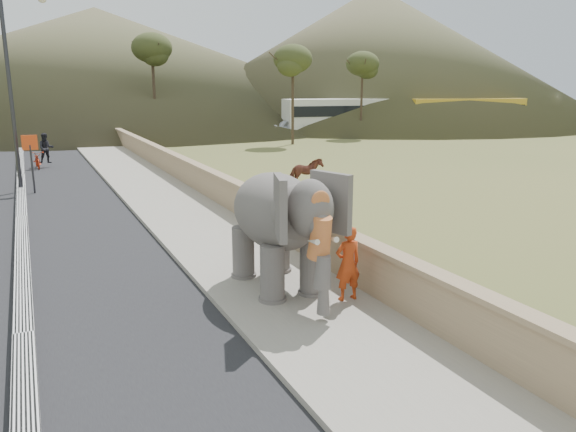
% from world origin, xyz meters
% --- Properties ---
extents(ground, '(160.00, 160.00, 0.00)m').
position_xyz_m(ground, '(0.00, 0.00, 0.00)').
color(ground, olive).
rests_on(ground, ground).
extents(road, '(7.00, 120.00, 0.03)m').
position_xyz_m(road, '(-5.00, 10.00, 0.01)').
color(road, black).
rests_on(road, ground).
extents(median, '(0.35, 120.00, 0.22)m').
position_xyz_m(median, '(-5.00, 10.00, 0.11)').
color(median, black).
rests_on(median, ground).
extents(walkway, '(3.00, 120.00, 0.15)m').
position_xyz_m(walkway, '(0.00, 10.00, 0.07)').
color(walkway, '#9E9687').
rests_on(walkway, ground).
extents(parapet, '(0.30, 120.00, 1.10)m').
position_xyz_m(parapet, '(1.65, 10.00, 0.55)').
color(parapet, tan).
rests_on(parapet, ground).
extents(lamppost, '(1.76, 0.36, 8.00)m').
position_xyz_m(lamppost, '(-4.69, 15.81, 4.87)').
color(lamppost, '#2F2E33').
rests_on(lamppost, ground).
extents(signboard, '(0.60, 0.08, 2.40)m').
position_xyz_m(signboard, '(-4.50, 15.23, 1.64)').
color(signboard, '#2D2D33').
rests_on(signboard, ground).
extents(cow, '(1.46, 0.68, 1.23)m').
position_xyz_m(cow, '(6.38, 12.08, 0.61)').
color(cow, brown).
rests_on(cow, ground).
extents(distant_car, '(4.49, 2.55, 1.44)m').
position_xyz_m(distant_car, '(16.62, 34.32, 0.72)').
color(distant_car, silver).
rests_on(distant_car, ground).
extents(bus_white, '(11.23, 3.92, 3.10)m').
position_xyz_m(bus_white, '(21.39, 34.16, 1.55)').
color(bus_white, white).
rests_on(bus_white, ground).
extents(bus_orange, '(11.28, 4.74, 3.10)m').
position_xyz_m(bus_orange, '(32.15, 30.79, 1.55)').
color(bus_orange, gold).
rests_on(bus_orange, ground).
extents(hill_right, '(56.00, 56.00, 16.00)m').
position_xyz_m(hill_right, '(36.00, 52.00, 8.00)').
color(hill_right, brown).
rests_on(hill_right, ground).
extents(hill_far, '(80.00, 80.00, 14.00)m').
position_xyz_m(hill_far, '(5.00, 70.00, 7.00)').
color(hill_far, brown).
rests_on(hill_far, ground).
extents(elephant_and_man, '(2.14, 3.57, 2.58)m').
position_xyz_m(elephant_and_man, '(0.02, 0.87, 1.43)').
color(elephant_and_man, slate).
rests_on(elephant_and_man, ground).
extents(motorcyclist, '(1.25, 1.79, 1.86)m').
position_xyz_m(motorcyclist, '(-3.96, 22.85, 0.72)').
color(motorcyclist, '#9B240E').
rests_on(motorcyclist, ground).
extents(trees, '(42.56, 43.05, 9.31)m').
position_xyz_m(trees, '(-1.44, 29.34, 4.03)').
color(trees, '#473828').
rests_on(trees, ground).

